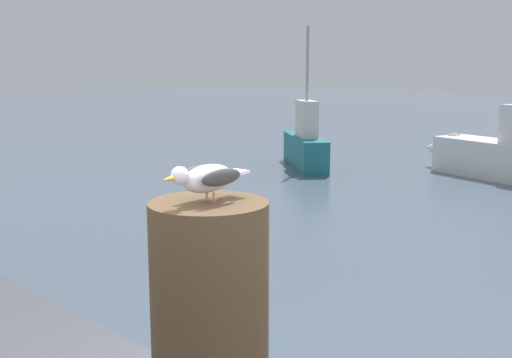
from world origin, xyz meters
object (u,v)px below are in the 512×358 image
Objects in this scene: mooring_post at (210,343)px; boat_teal at (304,144)px; boat_white at (498,156)px; seagull at (207,177)px.

boat_teal reaches higher than mooring_post.
boat_white is (-4.49, 14.11, -1.20)m from mooring_post.
boat_teal reaches higher than seagull.
boat_teal is (-9.19, 12.16, -1.14)m from mooring_post.
mooring_post is 0.63m from seagull.
boat_white is at bearing 22.52° from boat_teal.
boat_teal is (-9.19, 12.17, -1.77)m from seagull.
mooring_post reaches higher than boat_white.
seagull is 0.10× the size of boat_teal.
seagull reaches higher than boat_white.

